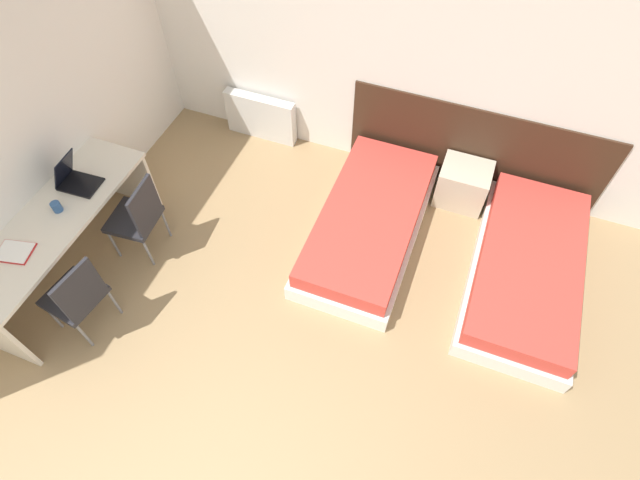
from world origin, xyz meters
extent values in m
cube|color=white|center=(0.00, 3.73, 1.35)|extent=(5.90, 0.05, 2.70)
cube|color=white|center=(-2.47, 1.85, 1.35)|extent=(0.05, 4.71, 2.70)
cube|color=#382316|center=(1.03, 3.70, 0.49)|extent=(2.58, 0.03, 0.98)
cube|color=silver|center=(0.27, 2.67, 0.09)|extent=(0.96, 1.99, 0.18)
cube|color=#CC3D33|center=(0.27, 2.67, 0.27)|extent=(0.88, 1.91, 0.18)
cube|color=silver|center=(1.79, 2.67, 0.09)|extent=(0.96, 1.99, 0.18)
cube|color=#CC3D33|center=(1.79, 2.67, 0.27)|extent=(0.88, 1.91, 0.18)
cube|color=beige|center=(1.03, 3.45, 0.23)|extent=(0.50, 0.42, 0.45)
cube|color=silver|center=(-1.33, 3.61, 0.27)|extent=(0.83, 0.12, 0.54)
cube|color=beige|center=(-2.14, 1.30, 0.73)|extent=(0.61, 1.93, 0.04)
cube|color=beige|center=(-2.14, 2.24, 0.36)|extent=(0.55, 0.04, 0.71)
cube|color=#232328|center=(-1.73, 1.74, 0.42)|extent=(0.45, 0.45, 0.05)
cube|color=#232328|center=(-1.54, 1.75, 0.67)|extent=(0.06, 0.38, 0.45)
cylinder|color=slate|center=(-1.90, 1.54, 0.20)|extent=(0.02, 0.02, 0.39)
cylinder|color=slate|center=(-1.93, 1.90, 0.20)|extent=(0.02, 0.02, 0.39)
cylinder|color=slate|center=(-1.54, 1.57, 0.20)|extent=(0.02, 0.02, 0.39)
cylinder|color=slate|center=(-1.57, 1.93, 0.20)|extent=(0.02, 0.02, 0.39)
cube|color=#232328|center=(-1.73, 0.86, 0.42)|extent=(0.48, 0.48, 0.05)
cube|color=#232328|center=(-1.54, 0.83, 0.67)|extent=(0.08, 0.38, 0.45)
cylinder|color=slate|center=(-1.94, 0.71, 0.20)|extent=(0.02, 0.02, 0.39)
cylinder|color=slate|center=(-1.89, 1.07, 0.20)|extent=(0.02, 0.02, 0.39)
cylinder|color=slate|center=(-1.58, 0.66, 0.20)|extent=(0.02, 0.02, 0.39)
cylinder|color=slate|center=(-1.53, 1.01, 0.20)|extent=(0.02, 0.02, 0.39)
cube|color=black|center=(-2.14, 1.71, 0.76)|extent=(0.35, 0.27, 0.02)
cube|color=black|center=(-2.24, 1.70, 0.92)|extent=(0.17, 0.26, 0.31)
cube|color=#B21E1E|center=(-2.19, 0.91, 0.75)|extent=(0.32, 0.27, 0.01)
cube|color=white|center=(-2.19, 0.91, 0.76)|extent=(0.30, 0.25, 0.01)
cylinder|color=#2D5184|center=(-2.14, 1.40, 0.79)|extent=(0.08, 0.08, 0.09)
camera|label=1|loc=(0.91, -0.34, 4.03)|focal=28.00mm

